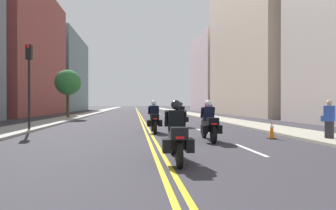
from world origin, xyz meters
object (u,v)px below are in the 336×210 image
Objects in this scene: motorcycle_1 at (209,124)px; pedestrian_0 at (329,120)px; motorcycle_2 at (154,120)px; motorcycle_3 at (181,117)px; motorcycle_0 at (176,137)px; pedestrian_1 at (211,110)px; pedestrian_2 at (207,109)px; street_tree_1 at (68,83)px; traffic_light_near at (29,71)px; traffic_cone_0 at (272,130)px.

pedestrian_0 is (4.76, -0.65, 0.19)m from motorcycle_1.
motorcycle_3 is (2.02, 3.29, -0.01)m from motorcycle_2.
motorcycle_2 reaches higher than motorcycle_1.
motorcycle_0 is 4.06m from motorcycle_1.
pedestrian_2 reaches higher than pedestrian_1.
street_tree_1 is at bearing 70.10° from pedestrian_1.
street_tree_1 reaches higher than motorcycle_0.
traffic_light_near is at bearing 116.24° from pedestrian_1.
motorcycle_3 is 0.45× the size of traffic_light_near.
traffic_light_near reaches higher than pedestrian_0.
motorcycle_1 is at bearing -29.96° from traffic_light_near.
motorcycle_3 is 0.43× the size of street_tree_1.
pedestrian_1 is (4.55, 15.17, 0.19)m from motorcycle_1.
pedestrian_1 is at bearing 60.47° from motorcycle_2.
street_tree_1 reaches higher than traffic_light_near.
pedestrian_2 is (-0.18, 17.42, 0.07)m from pedestrian_0.
motorcycle_0 is at bearing -102.89° from motorcycle_3.
motorcycle_1 is at bearing -61.07° from street_tree_1.
motorcycle_2 is at bearing -123.61° from motorcycle_3.
pedestrian_2 reaches higher than motorcycle_0.
motorcycle_1 is 1.28× the size of pedestrian_2.
pedestrian_2 is (6.55, 13.35, 0.26)m from motorcycle_2.
pedestrian_1 is 0.93× the size of pedestrian_2.
pedestrian_1 reaches higher than pedestrian_0.
pedestrian_0 is 15.83m from pedestrian_1.
pedestrian_1 is at bearing 59.93° from motorcycle_3.
motorcycle_0 is at bearing -140.67° from traffic_cone_0.
pedestrian_1 is at bearing 83.45° from traffic_cone_0.
pedestrian_1 is at bearing 37.47° from traffic_light_near.
street_tree_1 is at bearing -48.54° from pedestrian_2.
motorcycle_3 is at bearing 82.34° from motorcycle_0.
traffic_cone_0 is 2.19m from pedestrian_0.
pedestrian_1 is (6.46, 18.76, 0.21)m from motorcycle_0.
motorcycle_3 is 1.28× the size of pedestrian_1.
street_tree_1 is at bearing 118.15° from motorcycle_2.
traffic_light_near reaches higher than pedestrian_2.
pedestrian_1 is (1.71, 14.86, 0.47)m from traffic_cone_0.
traffic_light_near reaches higher than motorcycle_2.
traffic_light_near is 17.88m from pedestrian_2.
pedestrian_1 is at bearing 75.73° from motorcycle_1.
street_tree_1 reaches higher than motorcycle_1.
pedestrian_1 reaches higher than motorcycle_0.
traffic_cone_0 is at bearing -33.31° from motorcycle_2.
motorcycle_0 is at bearing -115.61° from motorcycle_1.
motorcycle_3 is at bearing 19.53° from pedestrian_2.
pedestrian_0 is (13.46, -5.67, -2.42)m from traffic_light_near.
street_tree_1 is (-14.13, 2.16, 2.77)m from pedestrian_1.
motorcycle_2 is at bearing -13.38° from traffic_light_near.
pedestrian_2 reaches higher than traffic_cone_0.
street_tree_1 is at bearing 130.12° from motorcycle_3.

